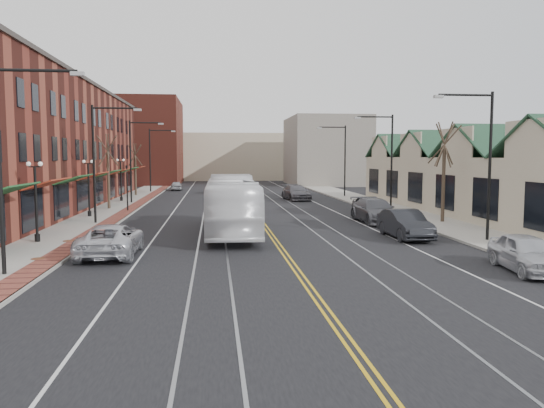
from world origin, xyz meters
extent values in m
plane|color=black|center=(0.00, 0.00, 0.00)|extent=(160.00, 160.00, 0.00)
cube|color=gray|center=(-12.00, 20.00, 0.07)|extent=(4.00, 120.00, 0.15)
cube|color=gray|center=(12.00, 20.00, 0.07)|extent=(4.00, 120.00, 0.15)
cube|color=maroon|center=(-19.00, 27.00, 5.50)|extent=(10.00, 50.00, 11.00)
cube|color=#BAAB8F|center=(18.00, 20.00, 2.30)|extent=(8.00, 36.00, 4.60)
cube|color=maroon|center=(-16.00, 70.00, 7.00)|extent=(14.00, 18.00, 14.00)
cube|color=#BAAB8F|center=(0.00, 85.00, 4.50)|extent=(22.00, 14.00, 9.00)
cube|color=slate|center=(15.00, 65.00, 5.50)|extent=(12.00, 16.00, 11.00)
cylinder|color=black|center=(-11.50, 0.00, 4.15)|extent=(0.16, 0.16, 8.00)
cylinder|color=black|center=(-10.00, 0.00, 7.95)|extent=(3.00, 0.12, 0.12)
cube|color=#999999|center=(-8.50, 0.00, 7.85)|extent=(0.50, 0.25, 0.15)
cylinder|color=black|center=(-11.50, 16.00, 4.15)|extent=(0.16, 0.16, 8.00)
cylinder|color=black|center=(-10.00, 16.00, 7.95)|extent=(3.00, 0.12, 0.12)
cube|color=#999999|center=(-8.50, 16.00, 7.85)|extent=(0.50, 0.25, 0.15)
cylinder|color=black|center=(-11.50, 32.00, 4.15)|extent=(0.16, 0.16, 8.00)
cylinder|color=black|center=(-10.00, 32.00, 7.95)|extent=(3.00, 0.12, 0.12)
cube|color=#999999|center=(-8.50, 32.00, 7.85)|extent=(0.50, 0.25, 0.15)
cylinder|color=black|center=(-11.50, 48.00, 4.15)|extent=(0.16, 0.16, 8.00)
cylinder|color=black|center=(-10.00, 48.00, 7.95)|extent=(3.00, 0.12, 0.12)
cube|color=#999999|center=(-8.50, 48.00, 7.85)|extent=(0.50, 0.25, 0.15)
cylinder|color=black|center=(11.50, 6.00, 4.15)|extent=(0.16, 0.16, 8.00)
cylinder|color=black|center=(10.00, 6.00, 7.95)|extent=(3.00, 0.12, 0.12)
cube|color=#999999|center=(8.50, 6.00, 7.85)|extent=(0.50, 0.25, 0.15)
cylinder|color=black|center=(11.50, 22.00, 4.15)|extent=(0.16, 0.16, 8.00)
cylinder|color=black|center=(10.00, 22.00, 7.95)|extent=(3.00, 0.12, 0.12)
cube|color=#999999|center=(8.50, 22.00, 7.85)|extent=(0.50, 0.25, 0.15)
cylinder|color=black|center=(11.50, 38.00, 4.15)|extent=(0.16, 0.16, 8.00)
cylinder|color=black|center=(10.00, 38.00, 7.95)|extent=(3.00, 0.12, 0.12)
cube|color=#999999|center=(8.50, 38.00, 7.85)|extent=(0.50, 0.25, 0.15)
cylinder|color=black|center=(-12.80, 8.00, 0.35)|extent=(0.28, 0.28, 0.40)
cylinder|color=black|center=(-12.80, 8.00, 2.15)|extent=(0.14, 0.14, 4.00)
cube|color=black|center=(-12.80, 8.00, 4.15)|extent=(0.60, 0.06, 0.06)
sphere|color=white|center=(-13.10, 8.00, 4.30)|extent=(0.24, 0.24, 0.24)
sphere|color=white|center=(-12.50, 8.00, 4.30)|extent=(0.24, 0.24, 0.24)
cylinder|color=black|center=(-12.80, 20.00, 0.35)|extent=(0.28, 0.28, 0.40)
cylinder|color=black|center=(-12.80, 20.00, 2.15)|extent=(0.14, 0.14, 4.00)
cube|color=black|center=(-12.80, 20.00, 4.15)|extent=(0.60, 0.06, 0.06)
sphere|color=white|center=(-13.10, 20.00, 4.30)|extent=(0.24, 0.24, 0.24)
sphere|color=white|center=(-12.50, 20.00, 4.30)|extent=(0.24, 0.24, 0.24)
cylinder|color=black|center=(-12.80, 34.00, 0.35)|extent=(0.28, 0.28, 0.40)
cylinder|color=black|center=(-12.80, 34.00, 2.15)|extent=(0.14, 0.14, 4.00)
cube|color=black|center=(-12.80, 34.00, 4.15)|extent=(0.60, 0.06, 0.06)
sphere|color=white|center=(-13.10, 34.00, 4.30)|extent=(0.24, 0.24, 0.24)
sphere|color=white|center=(-12.50, 34.00, 4.30)|extent=(0.24, 0.24, 0.24)
cylinder|color=#382B21|center=(-12.50, 26.00, 2.60)|extent=(0.24, 0.24, 4.90)
cylinder|color=#382B21|center=(-12.50, 26.00, 5.15)|extent=(0.58, 1.37, 2.90)
cylinder|color=#382B21|center=(-12.50, 26.00, 5.15)|extent=(1.60, 0.66, 2.78)
cylinder|color=#382B21|center=(-12.50, 26.00, 5.15)|extent=(0.53, 1.23, 2.96)
cylinder|color=#382B21|center=(-12.50, 26.00, 5.15)|extent=(1.69, 1.03, 2.64)
cylinder|color=#382B21|center=(-12.50, 26.00, 5.15)|extent=(1.78, 1.29, 2.48)
cylinder|color=#382B21|center=(-12.50, 42.00, 2.42)|extent=(0.24, 0.24, 4.55)
cylinder|color=#382B21|center=(-12.50, 42.00, 4.80)|extent=(0.55, 1.28, 2.69)
cylinder|color=#382B21|center=(-12.50, 42.00, 4.80)|extent=(1.49, 0.62, 2.58)
cylinder|color=#382B21|center=(-12.50, 42.00, 4.80)|extent=(0.50, 1.15, 2.75)
cylinder|color=#382B21|center=(-12.50, 42.00, 4.80)|extent=(1.57, 0.97, 2.45)
cylinder|color=#382B21|center=(-12.50, 42.00, 4.80)|extent=(1.66, 1.20, 2.30)
cylinder|color=#382B21|center=(12.50, 14.00, 2.78)|extent=(0.24, 0.24, 5.25)
cylinder|color=#382B21|center=(12.50, 14.00, 5.50)|extent=(0.61, 1.46, 3.10)
cylinder|color=#382B21|center=(12.50, 14.00, 5.50)|extent=(1.70, 0.70, 2.97)
cylinder|color=#382B21|center=(12.50, 14.00, 5.50)|extent=(0.56, 1.31, 3.17)
cylinder|color=#382B21|center=(12.50, 14.00, 5.50)|extent=(1.80, 1.10, 2.82)
cylinder|color=#382B21|center=(12.50, 14.00, 5.50)|extent=(1.90, 1.37, 2.65)
cylinder|color=#592D19|center=(-11.20, 3.00, 0.16)|extent=(0.60, 0.60, 0.02)
cylinder|color=#592D19|center=(-11.20, 8.00, 0.16)|extent=(0.60, 0.60, 0.02)
cylinder|color=black|center=(-10.60, 24.00, 1.75)|extent=(0.12, 0.12, 3.20)
imported|color=black|center=(-10.60, 24.00, 3.50)|extent=(0.18, 0.15, 0.90)
imported|color=white|center=(-2.31, 10.79, 1.76)|extent=(3.09, 12.70, 3.53)
imported|color=silver|center=(-8.23, 4.17, 0.76)|extent=(2.56, 5.52, 1.53)
imported|color=silver|center=(9.30, -1.21, 0.77)|extent=(2.39, 4.74, 1.55)
imported|color=black|center=(7.50, 7.84, 0.82)|extent=(1.84, 5.02, 1.64)
imported|color=#58595F|center=(7.98, 15.04, 0.85)|extent=(2.53, 5.90, 1.69)
imported|color=black|center=(9.30, 21.37, 0.69)|extent=(1.96, 4.18, 1.38)
imported|color=black|center=(-2.96, 45.57, 0.71)|extent=(1.86, 4.42, 1.42)
imported|color=#59575E|center=(5.37, 34.68, 0.81)|extent=(2.87, 5.78, 1.61)
imported|color=#9E9FA5|center=(-8.50, 51.94, 0.64)|extent=(1.71, 3.83, 1.28)
camera|label=1|loc=(-3.34, -21.27, 4.73)|focal=35.00mm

